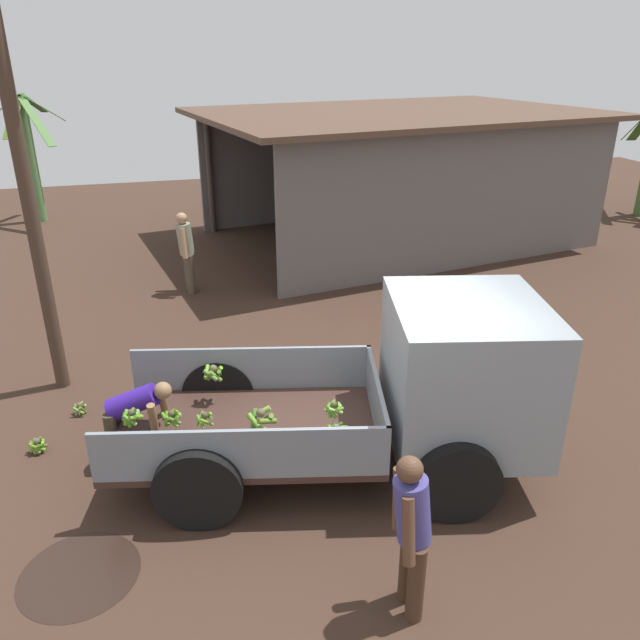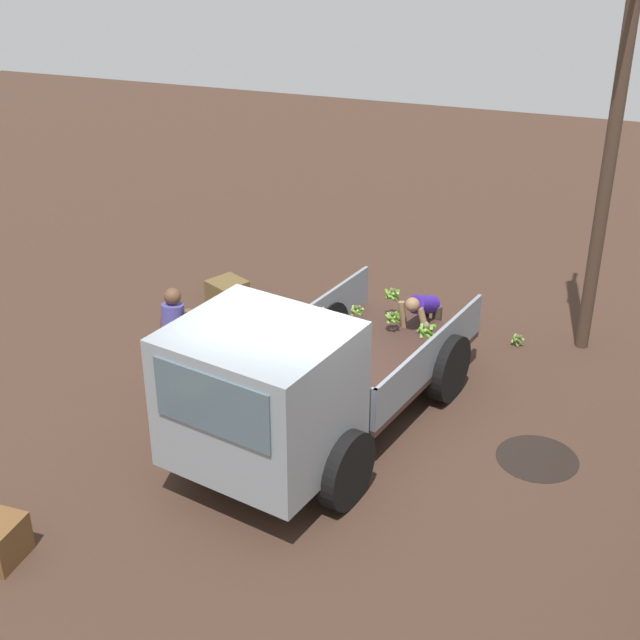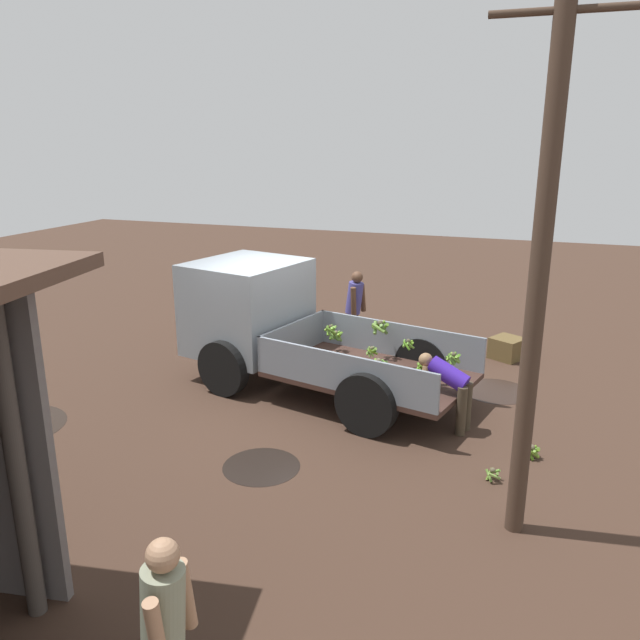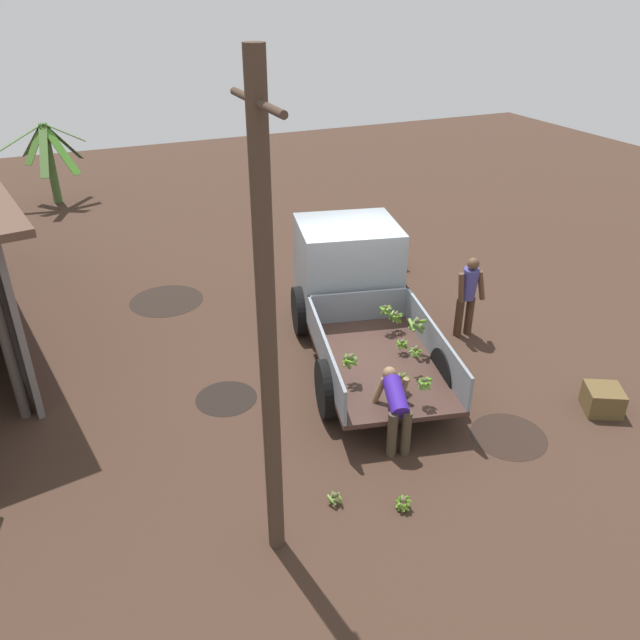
# 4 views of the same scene
# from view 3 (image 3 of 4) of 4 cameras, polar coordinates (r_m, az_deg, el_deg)

# --- Properties ---
(ground) EXTENTS (36.00, 36.00, 0.00)m
(ground) POSITION_cam_3_polar(r_m,az_deg,el_deg) (10.77, -3.23, -5.87)
(ground) COLOR #3D2A1F
(mud_patch_0) EXTENTS (1.13, 1.13, 0.01)m
(mud_patch_0) POSITION_cam_3_polar(r_m,az_deg,el_deg) (10.87, 15.77, -6.26)
(mud_patch_0) COLOR black
(mud_patch_0) RESTS_ON ground
(mud_patch_1) EXTENTS (1.00, 1.00, 0.01)m
(mud_patch_1) POSITION_cam_3_polar(r_m,az_deg,el_deg) (8.25, -5.38, -13.18)
(mud_patch_1) COLOR black
(mud_patch_1) RESTS_ON ground
(mud_patch_2) EXTENTS (1.54, 1.54, 0.01)m
(mud_patch_2) POSITION_cam_3_polar(r_m,az_deg,el_deg) (10.31, -26.42, -8.68)
(mud_patch_2) COLOR black
(mud_patch_2) RESTS_ON ground
(cargo_truck) EXTENTS (5.07, 2.91, 2.04)m
(cargo_truck) POSITION_cam_3_polar(r_m,az_deg,el_deg) (10.67, -4.77, 0.07)
(cargo_truck) COLOR #3D2821
(cargo_truck) RESTS_ON ground
(utility_pole) EXTENTS (1.28, 0.19, 5.55)m
(utility_pole) POSITION_cam_3_polar(r_m,az_deg,el_deg) (6.32, 19.41, 4.37)
(utility_pole) COLOR #443126
(utility_pole) RESTS_ON ground
(person_foreground_visitor) EXTENTS (0.39, 0.59, 1.62)m
(person_foreground_visitor) POSITION_cam_3_polar(r_m,az_deg,el_deg) (12.13, 3.16, 1.15)
(person_foreground_visitor) COLOR #442C1D
(person_foreground_visitor) RESTS_ON ground
(person_worker_loading) EXTENTS (0.81, 0.58, 1.08)m
(person_worker_loading) POSITION_cam_3_polar(r_m,az_deg,el_deg) (9.13, 11.73, -5.83)
(person_worker_loading) COLOR #413627
(person_worker_loading) RESTS_ON ground
(person_bystander_near_shed) EXTENTS (0.36, 0.59, 1.62)m
(person_bystander_near_shed) POSITION_cam_3_polar(r_m,az_deg,el_deg) (4.72, -13.96, -26.07)
(person_bystander_near_shed) COLOR brown
(person_bystander_near_shed) RESTS_ON ground
(banana_bunch_on_ground_0) EXTENTS (0.22, 0.22, 0.19)m
(banana_bunch_on_ground_0) POSITION_cam_3_polar(r_m,az_deg,el_deg) (8.82, 18.81, -11.26)
(banana_bunch_on_ground_0) COLOR brown
(banana_bunch_on_ground_0) RESTS_ON ground
(banana_bunch_on_ground_1) EXTENTS (0.20, 0.20, 0.18)m
(banana_bunch_on_ground_1) POSITION_cam_3_polar(r_m,az_deg,el_deg) (8.15, 15.51, -13.36)
(banana_bunch_on_ground_1) COLOR brown
(banana_bunch_on_ground_1) RESTS_ON ground
(wooden_crate_0) EXTENTS (0.73, 0.73, 0.41)m
(wooden_crate_0) POSITION_cam_3_polar(r_m,az_deg,el_deg) (12.43, 16.74, -2.48)
(wooden_crate_0) COLOR brown
(wooden_crate_0) RESTS_ON ground
(wooden_crate_1) EXTENTS (0.53, 0.53, 0.47)m
(wooden_crate_1) POSITION_cam_3_polar(r_m,az_deg,el_deg) (13.91, -10.08, 0.06)
(wooden_crate_1) COLOR brown
(wooden_crate_1) RESTS_ON ground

